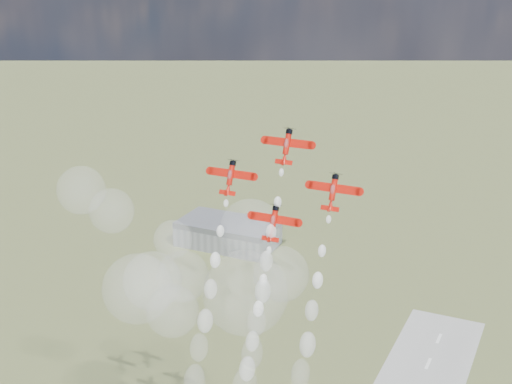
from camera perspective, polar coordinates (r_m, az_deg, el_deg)
The scene contains 8 objects.
hangar at distance 373.29m, azimuth -2.27°, elevation -3.30°, with size 50.00×28.00×13.00m.
plane_lead at distance 160.55m, azimuth 2.47°, elevation 3.72°, with size 11.56×5.57×7.76m.
plane_left at distance 164.68m, azimuth -2.06°, elevation 1.22°, with size 11.56×5.57×7.76m.
plane_right at distance 155.45m, azimuth 6.18°, elevation 0.04°, with size 11.56×5.57×7.76m.
plane_slot at distance 159.21m, azimuth 1.40°, elevation -2.44°, with size 11.56×5.57×7.76m.
smoke_trail_lead at distance 160.67m, azimuth -0.23°, elevation -11.84°, with size 5.33×22.62×46.69m.
smoke_trail_left at distance 167.24m, azimuth -4.87°, elevation -13.80°, with size 5.52×22.66×46.50m.
drifted_smoke_cloud at distance 192.71m, azimuth -5.06°, elevation -6.30°, with size 64.04×36.97×44.63m.
Camera 1 is at (39.27, -127.17, 146.58)m, focal length 50.00 mm.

